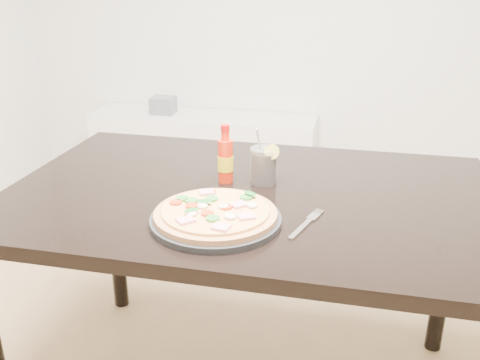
% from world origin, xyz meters
% --- Properties ---
extents(dining_table, '(1.40, 0.90, 0.75)m').
position_xyz_m(dining_table, '(-0.15, 0.37, 0.67)').
color(dining_table, black).
rests_on(dining_table, ground).
extents(plate, '(0.33, 0.33, 0.02)m').
position_xyz_m(plate, '(-0.19, 0.15, 0.76)').
color(plate, black).
rests_on(plate, dining_table).
extents(pizza, '(0.31, 0.31, 0.03)m').
position_xyz_m(pizza, '(-0.19, 0.15, 0.78)').
color(pizza, tan).
rests_on(pizza, plate).
extents(hot_sauce_bottle, '(0.06, 0.06, 0.18)m').
position_xyz_m(hot_sauce_bottle, '(-0.23, 0.43, 0.82)').
color(hot_sauce_bottle, red).
rests_on(hot_sauce_bottle, dining_table).
extents(cola_cup, '(0.09, 0.08, 0.17)m').
position_xyz_m(cola_cup, '(-0.12, 0.45, 0.80)').
color(cola_cup, black).
rests_on(cola_cup, dining_table).
extents(fork, '(0.07, 0.18, 0.00)m').
position_xyz_m(fork, '(0.04, 0.19, 0.75)').
color(fork, silver).
rests_on(fork, dining_table).
extents(media_console, '(1.40, 0.34, 0.50)m').
position_xyz_m(media_console, '(-0.80, 2.07, 0.25)').
color(media_console, white).
rests_on(media_console, ground).
extents(cd_stack, '(0.14, 0.12, 0.10)m').
position_xyz_m(cd_stack, '(-1.05, 2.05, 0.55)').
color(cd_stack, slate).
rests_on(cd_stack, media_console).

